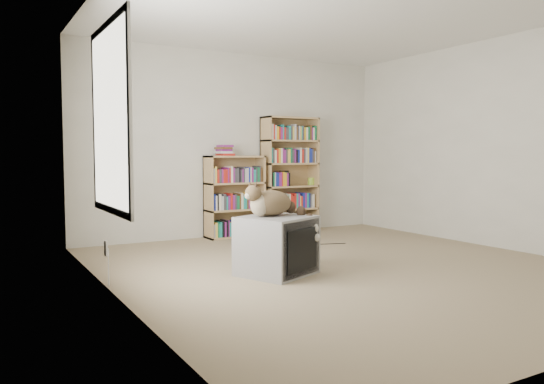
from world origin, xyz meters
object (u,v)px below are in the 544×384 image
bookcase_tall (289,177)px  cat (277,206)px  crt_tv (276,245)px  dvd_player (301,237)px  bookcase_short (234,200)px

bookcase_tall → cat: bearing=-124.2°
crt_tv → bookcase_tall: (1.54, 2.25, 0.52)m
dvd_player → cat: bearing=-127.8°
cat → bookcase_short: 2.32m
cat → bookcase_short: size_ratio=0.63×
cat → bookcase_short: (0.63, 2.22, -0.13)m
bookcase_short → dvd_player: (0.63, -0.70, -0.47)m
cat → bookcase_tall: size_ratio=0.42×
crt_tv → cat: bearing=23.0°
bookcase_tall → bookcase_short: 0.92m
cat → dvd_player: size_ratio=2.08×
crt_tv → bookcase_tall: size_ratio=0.48×
bookcase_tall → bookcase_short: bearing=179.9°
bookcase_tall → dvd_player: bearing=-109.5°
bookcase_tall → bookcase_short: bookcase_tall is taller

